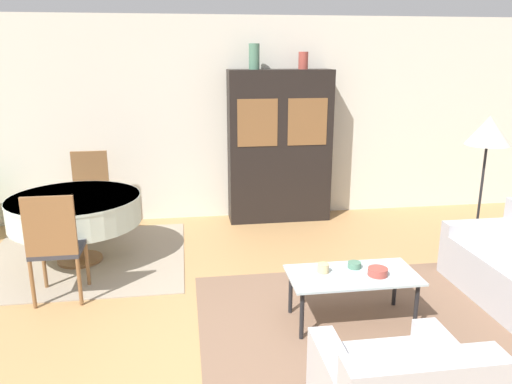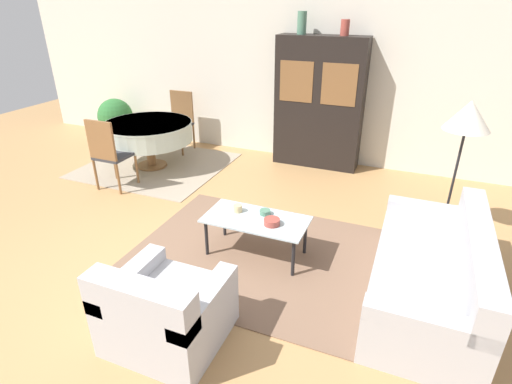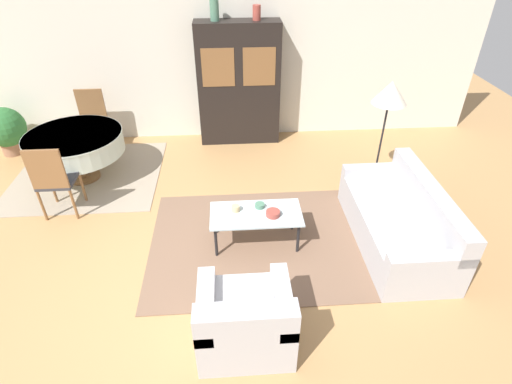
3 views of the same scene
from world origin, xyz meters
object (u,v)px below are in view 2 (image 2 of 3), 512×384
object	(u,v)px
dining_table	(148,132)
floor_lamp	(468,120)
vase_tall	(302,23)
bowl_small	(265,212)
cup	(238,208)
dining_chair_near	(108,151)
coffee_table	(256,222)
dining_chair_far	(180,118)
couch	(432,276)
potted_plant	(116,117)
bowl	(272,222)
display_cabinet	(319,104)
vase_short	(345,28)
armchair	(165,312)

from	to	relation	value
dining_table	floor_lamp	world-z (taller)	floor_lamp
vase_tall	bowl_small	bearing A→B (deg)	-79.88
cup	bowl_small	distance (m)	0.30
dining_chair_near	coffee_table	bearing A→B (deg)	-16.37
dining_chair_near	dining_chair_far	world-z (taller)	same
floor_lamp	vase_tall	size ratio (longest dim) A/B	4.95
couch	floor_lamp	distance (m)	1.70
vase_tall	dining_chair_near	bearing A→B (deg)	-135.48
cup	floor_lamp	bearing A→B (deg)	28.37
dining_chair_far	bowl_small	world-z (taller)	dining_chair_far
dining_chair_far	potted_plant	distance (m)	1.43
coffee_table	dining_chair_far	world-z (taller)	dining_chair_far
bowl	display_cabinet	bearing A→B (deg)	95.61
display_cabinet	dining_chair_near	distance (m)	3.24
cup	bowl_small	xyz separation A→B (m)	(0.29, 0.05, -0.01)
dining_chair_near	vase_tall	bearing A→B (deg)	44.52
coffee_table	vase_tall	world-z (taller)	vase_tall
vase_tall	floor_lamp	bearing A→B (deg)	-35.34
bowl_small	potted_plant	bearing A→B (deg)	148.69
dining_chair_near	bowl_small	distance (m)	2.67
vase_short	floor_lamp	bearing A→B (deg)	-44.56
dining_chair_near	potted_plant	size ratio (longest dim) A/B	1.28
floor_lamp	potted_plant	xyz separation A→B (m)	(-5.82, 1.36, -0.92)
dining_table	dining_chair_far	bearing A→B (deg)	90.00
coffee_table	floor_lamp	xyz separation A→B (m)	(1.86, 1.20, 0.98)
couch	dining_table	world-z (taller)	couch
coffee_table	bowl	bearing A→B (deg)	-15.59
couch	bowl	bearing A→B (deg)	88.45
bowl	dining_chair_near	bearing A→B (deg)	163.68
dining_chair_far	coffee_table	bearing A→B (deg)	134.46
coffee_table	potted_plant	distance (m)	4.72
display_cabinet	dining_chair_far	size ratio (longest dim) A/B	1.96
display_cabinet	vase_short	xyz separation A→B (m)	(0.30, 0.00, 1.12)
coffee_table	dining_chair_near	size ratio (longest dim) A/B	1.05
cup	bowl	distance (m)	0.45
display_cabinet	vase_tall	size ratio (longest dim) A/B	6.33
armchair	vase_tall	size ratio (longest dim) A/B	2.68
couch	floor_lamp	xyz separation A→B (m)	(0.13, 1.30, 1.09)
display_cabinet	bowl	world-z (taller)	display_cabinet
coffee_table	dining_chair_far	distance (m)	3.63
potted_plant	bowl	bearing A→B (deg)	-32.19
couch	dining_chair_far	xyz separation A→B (m)	(-4.27, 2.68, 0.30)
dining_chair_far	dining_table	bearing A→B (deg)	90.00
display_cabinet	dining_table	distance (m)	2.74
display_cabinet	dining_chair_far	distance (m)	2.50
dining_chair_near	dining_chair_far	xyz separation A→B (m)	(0.00, 1.84, 0.00)
vase_short	potted_plant	size ratio (longest dim) A/B	0.27
dining_chair_near	dining_chair_far	bearing A→B (deg)	90.00
dining_table	vase_short	bearing A→B (deg)	22.77
floor_lamp	bowl	distance (m)	2.27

